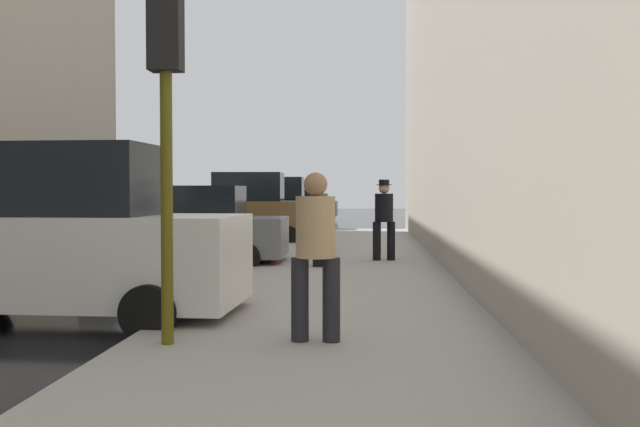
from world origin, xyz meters
name	(u,v)px	position (x,y,z in m)	size (l,w,h in m)	color
sidewalk	(330,316)	(6.00, 0.00, 0.07)	(4.00, 40.00, 0.15)	gray
parked_white_van	(62,242)	(2.65, -0.39, 1.03)	(4.66, 2.19, 2.25)	silver
parked_gray_coupe	(191,229)	(2.65, 6.13, 0.85)	(4.24, 2.13, 1.79)	slate
parked_bronze_suv	(244,212)	(2.65, 12.78, 1.03)	(4.66, 2.19, 2.25)	brown
parked_black_suv	(274,207)	(2.65, 19.85, 1.03)	(4.63, 2.13, 2.25)	black
parked_red_hatchback	(290,208)	(2.65, 25.75, 0.85)	(4.23, 2.11, 1.79)	#B2191E
parked_dark_green_sedan	(301,206)	(2.65, 31.62, 0.85)	(4.22, 2.10, 1.79)	#193828
fire_hydrant	(273,246)	(4.45, 6.06, 0.50)	(0.42, 0.22, 0.70)	red
traffic_light	(166,81)	(4.50, -2.15, 2.76)	(0.32, 0.32, 3.60)	#514C0F
pedestrian_with_beanie	(319,213)	(5.30, 8.23, 1.14)	(0.52, 0.46, 1.78)	#333338
pedestrian_with_fedora	(384,216)	(6.84, 6.64, 1.14)	(0.52, 0.46, 1.78)	black
pedestrian_in_tan_coat	(316,247)	(5.96, -1.93, 1.10)	(0.51, 0.42, 1.71)	black
duffel_bag	(321,259)	(5.54, 5.34, 0.29)	(0.32, 0.44, 0.28)	black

